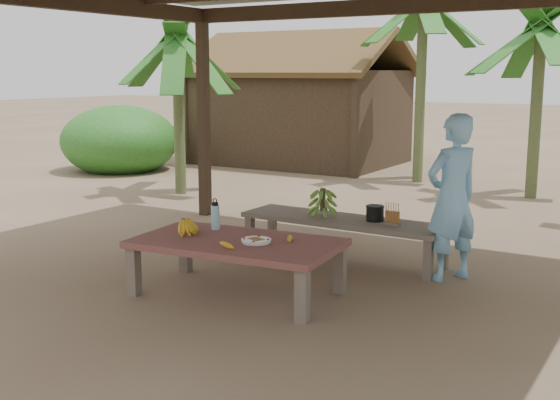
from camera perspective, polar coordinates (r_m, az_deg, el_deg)
The scene contains 16 objects.
ground at distance 6.51m, azimuth 1.40°, elevation -7.25°, with size 80.00×80.00×0.00m, color brown.
work_table at distance 6.26m, azimuth -3.52°, elevation -3.84°, with size 1.89×1.18×0.50m.
bench at distance 7.42m, azimuth 5.13°, elevation -1.92°, with size 2.21×0.63×0.45m.
ripe_banana_bunch at distance 6.52m, azimuth -7.87°, elevation -2.05°, with size 0.25×0.22×0.15m, color yellow, non-canonical shape.
plate at distance 6.13m, azimuth -1.95°, elevation -3.33°, with size 0.26×0.26×0.04m.
loose_banana_front at distance 5.97m, azimuth -4.32°, elevation -3.68°, with size 0.04×0.18×0.04m, color yellow.
loose_banana_side at distance 6.19m, azimuth 0.79°, elevation -3.15°, with size 0.04×0.14×0.04m, color yellow.
water_flask at distance 6.65m, azimuth -5.28°, elevation -1.33°, with size 0.08×0.08×0.30m.
green_banana_stalk at distance 7.49m, azimuth 3.49°, elevation -0.12°, with size 0.28×0.28×0.32m, color #598C2D, non-canonical shape.
cooking_pot at distance 7.31m, azimuth 7.72°, elevation -1.11°, with size 0.18×0.18×0.15m, color black.
skewer_rack at distance 7.10m, azimuth 9.12°, elevation -1.12°, with size 0.18×0.08×0.24m, color #A57F47, non-canonical shape.
woman at distance 6.83m, azimuth 13.82°, elevation 0.19°, with size 0.58×0.38×1.59m, color #72ADD7.
hut at distance 15.40m, azimuth 1.73°, elevation 7.15°, with size 4.40×3.43×2.85m.
banana_plant_n at distance 11.67m, azimuth 20.42°, elevation 12.00°, with size 1.80×1.80×2.91m.
banana_plant_nw at distance 12.87m, azimuth 11.56°, elevation 14.54°, with size 1.80×1.80×3.45m.
banana_plant_w at distance 11.48m, azimuth -8.34°, elevation 11.78°, with size 1.80×1.80×2.75m.
Camera 1 is at (3.08, -5.38, 1.97)m, focal length 45.00 mm.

